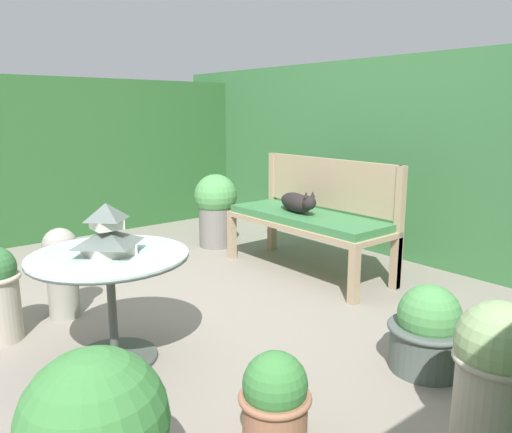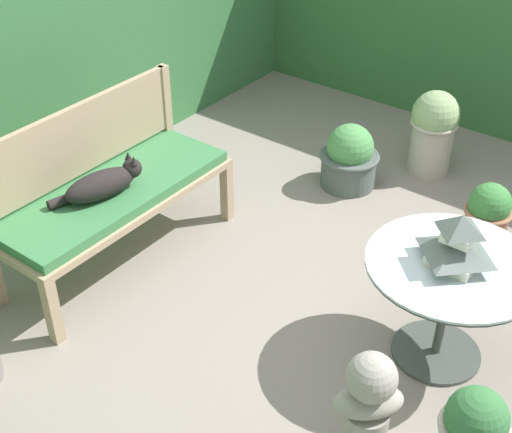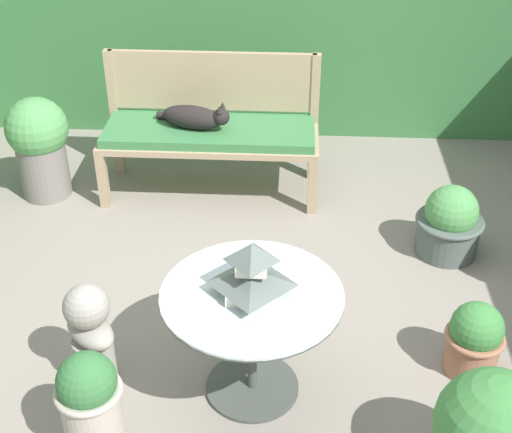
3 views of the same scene
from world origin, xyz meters
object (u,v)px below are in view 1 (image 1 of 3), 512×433
at_px(garden_bench, 307,222).
at_px(potted_plant_patio_mid, 495,372).
at_px(potted_plant_table_near, 428,331).
at_px(cat, 297,203).
at_px(pagoda_birdhouse, 107,233).
at_px(patio_table, 110,277).
at_px(garden_bust, 62,270).
at_px(potted_plant_bench_right, 275,401).
at_px(potted_plant_table_far, 216,207).

xyz_separation_m(garden_bench, potted_plant_patio_mid, (1.96, -0.98, -0.09)).
distance_m(garden_bench, potted_plant_table_near, 1.61).
bearing_deg(cat, pagoda_birdhouse, -61.11).
relative_size(garden_bench, potted_plant_table_near, 3.21).
distance_m(garden_bench, patio_table, 1.83).
xyz_separation_m(garden_bench, cat, (-0.09, -0.02, 0.15)).
xyz_separation_m(garden_bench, potted_plant_table_near, (1.47, -0.63, -0.21)).
xyz_separation_m(patio_table, pagoda_birdhouse, (0.00, -0.00, 0.23)).
xyz_separation_m(cat, garden_bust, (-0.25, -1.78, -0.25)).
relative_size(cat, garden_bust, 0.88).
xyz_separation_m(potted_plant_bench_right, potted_plant_patio_mid, (0.53, 0.62, 0.13)).
distance_m(cat, garden_bust, 1.82).
height_order(potted_plant_bench_right, potted_plant_table_far, potted_plant_table_far).
bearing_deg(garden_bench, pagoda_birdhouse, -77.80).
xyz_separation_m(cat, potted_plant_table_far, (-1.02, -0.08, -0.18)).
distance_m(pagoda_birdhouse, potted_plant_table_near, 1.66).
relative_size(garden_bust, potted_plant_table_far, 0.83).
relative_size(garden_bench, pagoda_birdhouse, 5.00).
distance_m(pagoda_birdhouse, potted_plant_patio_mid, 1.81).
bearing_deg(patio_table, garden_bust, -179.50).
relative_size(pagoda_birdhouse, potted_plant_patio_mid, 0.48).
height_order(potted_plant_table_far, potted_plant_patio_mid, potted_plant_table_far).
relative_size(cat, patio_table, 0.63).
distance_m(potted_plant_table_far, potted_plant_patio_mid, 3.19).
relative_size(garden_bust, potted_plant_patio_mid, 0.96).
bearing_deg(garden_bust, cat, 125.88).
height_order(pagoda_birdhouse, potted_plant_bench_right, pagoda_birdhouse).
height_order(cat, garden_bust, cat).
relative_size(cat, potted_plant_table_near, 1.14).
relative_size(patio_table, garden_bust, 1.39).
bearing_deg(potted_plant_bench_right, pagoda_birdhouse, -169.65).
bearing_deg(garden_bust, potted_plant_bench_right, 50.28).
xyz_separation_m(patio_table, potted_plant_table_near, (1.08, 1.17, -0.25)).
xyz_separation_m(potted_plant_bench_right, potted_plant_table_far, (-2.53, 1.50, 0.19)).
height_order(patio_table, potted_plant_table_far, potted_plant_table_far).
distance_m(garden_bench, potted_plant_patio_mid, 2.19).
height_order(pagoda_birdhouse, potted_plant_table_near, pagoda_birdhouse).
xyz_separation_m(patio_table, potted_plant_table_far, (-1.50, 1.69, -0.07)).
distance_m(patio_table, potted_plant_bench_right, 1.09).
bearing_deg(garden_bench, potted_plant_bench_right, -48.33).
distance_m(garden_bust, potted_plant_table_far, 1.87).
xyz_separation_m(pagoda_birdhouse, potted_plant_bench_right, (1.04, 0.19, -0.49)).
relative_size(pagoda_birdhouse, potted_plant_table_near, 0.64).
bearing_deg(potted_plant_patio_mid, cat, 154.93).
bearing_deg(garden_bench, cat, -167.95).
xyz_separation_m(potted_plant_table_far, potted_plant_table_near, (2.58, -0.53, -0.18)).
bearing_deg(pagoda_birdhouse, potted_plant_table_far, 131.43).
bearing_deg(potted_plant_bench_right, patio_table, -169.65).
xyz_separation_m(garden_bust, potted_plant_patio_mid, (2.30, 0.82, 0.01)).
bearing_deg(garden_bench, potted_plant_patio_mid, -26.51).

